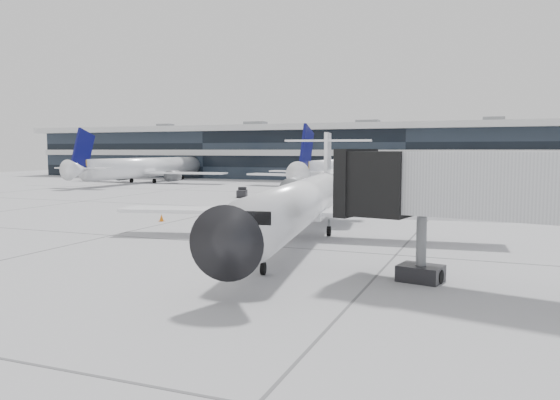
% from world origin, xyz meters
% --- Properties ---
extents(ground, '(220.00, 220.00, 0.00)m').
position_xyz_m(ground, '(0.00, 0.00, 0.00)').
color(ground, '#969699').
rests_on(ground, ground).
extents(terminal, '(170.00, 22.00, 10.00)m').
position_xyz_m(terminal, '(0.00, 82.00, 5.00)').
color(terminal, black).
rests_on(terminal, ground).
extents(bg_jet_left, '(32.00, 40.00, 9.60)m').
position_xyz_m(bg_jet_left, '(-45.00, 55.00, 0.00)').
color(bg_jet_left, white).
rests_on(bg_jet_left, ground).
extents(bg_jet_center, '(32.00, 40.00, 9.60)m').
position_xyz_m(bg_jet_center, '(-8.00, 55.00, 0.00)').
color(bg_jet_center, white).
rests_on(bg_jet_center, ground).
extents(regional_jet, '(26.42, 32.96, 7.62)m').
position_xyz_m(regional_jet, '(3.01, 3.85, 2.60)').
color(regional_jet, white).
rests_on(regional_jet, ground).
extents(traffic_cone, '(0.50, 0.50, 0.62)m').
position_xyz_m(traffic_cone, '(-11.06, 7.83, 0.29)').
color(traffic_cone, orange).
rests_on(traffic_cone, ground).
extents(far_tug, '(1.78, 2.31, 1.30)m').
position_xyz_m(far_tug, '(-14.81, 31.82, 0.58)').
color(far_tug, black).
rests_on(far_tug, ground).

